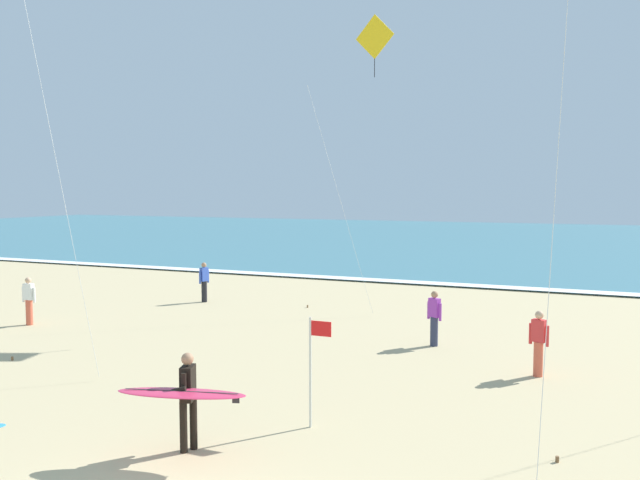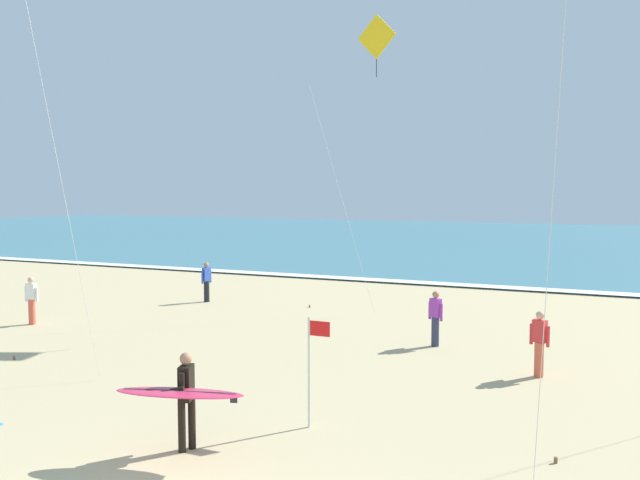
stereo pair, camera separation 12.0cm
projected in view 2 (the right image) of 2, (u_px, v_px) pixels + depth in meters
name	position (u px, v px, depth m)	size (l,w,h in m)	color
ocean_water	(531.00, 240.00, 56.68)	(160.00, 60.00, 0.08)	teal
shoreline_foam	(470.00, 285.00, 29.48)	(160.00, 1.03, 0.01)	white
surfer_lead	(183.00, 394.00, 10.72)	(2.22, 1.20, 1.71)	black
kite_diamond_golden_near	(375.00, 44.00, 21.95)	(3.58, 0.81, 10.47)	yellow
bystander_purple_top	(435.00, 318.00, 18.24)	(0.46, 0.30, 1.59)	#2D334C
bystander_blue_top	(207.00, 282.00, 25.52)	(0.26, 0.48, 1.59)	black
bystander_white_top	(32.00, 300.00, 21.21)	(0.50, 0.23, 1.59)	#D8593F
bystander_red_top	(539.00, 343.00, 15.22)	(0.47, 0.28, 1.59)	#D8593F
lifeguard_flag	(312.00, 361.00, 11.92)	(0.44, 0.05, 2.10)	silver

